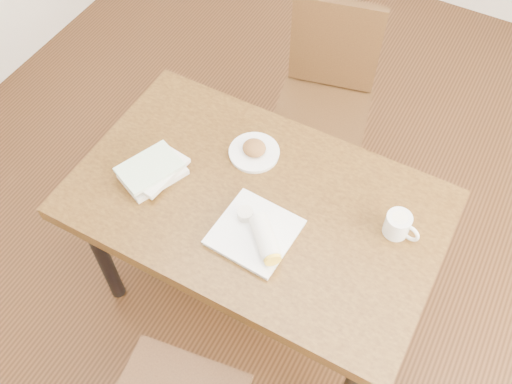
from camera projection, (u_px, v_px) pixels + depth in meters
The scene contains 7 objects.
ground at pixel (256, 292), 2.64m from camera, with size 4.00×5.00×0.01m, color #472814.
table at pixel (256, 213), 2.09m from camera, with size 1.31×0.81×0.75m.
chair_far at pixel (326, 91), 2.61m from camera, with size 0.50×0.50×0.95m.
plate_scone at pixel (254, 151), 2.12m from camera, with size 0.19×0.19×0.06m.
coffee_mug at pixel (399, 225), 1.91m from camera, with size 0.13×0.09×0.09m.
plate_burrito at pixel (258, 234), 1.91m from camera, with size 0.27×0.27×0.09m.
book_stack at pixel (153, 171), 2.06m from camera, with size 0.23×0.26×0.06m.
Camera 1 is at (0.55, -1.00, 2.42)m, focal length 40.00 mm.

